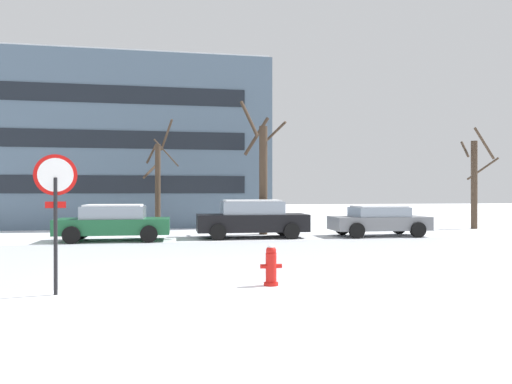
% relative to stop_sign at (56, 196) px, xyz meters
% --- Properties ---
extents(ground_plane, '(120.00, 120.00, 0.00)m').
position_rel_stop_sign_xyz_m(ground_plane, '(2.59, 1.46, -1.82)').
color(ground_plane, white).
extents(road_surface, '(80.00, 8.62, 0.00)m').
position_rel_stop_sign_xyz_m(road_surface, '(2.59, 4.77, -1.81)').
color(road_surface, '#B7BCC4').
rests_on(road_surface, ground).
extents(stop_sign, '(0.74, 0.20, 2.59)m').
position_rel_stop_sign_xyz_m(stop_sign, '(0.00, 0.00, 0.00)').
color(stop_sign, black).
rests_on(stop_sign, ground).
extents(fire_hydrant, '(0.44, 0.30, 0.83)m').
position_rel_stop_sign_xyz_m(fire_hydrant, '(4.09, 0.19, -1.40)').
color(fire_hydrant, red).
rests_on(fire_hydrant, ground).
extents(parked_car_green, '(4.28, 2.20, 1.40)m').
position_rel_stop_sign_xyz_m(parked_car_green, '(-0.01, 10.15, -1.10)').
color(parked_car_green, '#1E6038').
rests_on(parked_car_green, ground).
extents(parked_car_black, '(4.56, 2.11, 1.56)m').
position_rel_stop_sign_xyz_m(parked_car_black, '(5.46, 10.45, -1.03)').
color(parked_car_black, black).
rests_on(parked_car_black, ground).
extents(parked_car_gray, '(4.12, 2.09, 1.30)m').
position_rel_stop_sign_xyz_m(parked_car_gray, '(10.93, 10.20, -1.14)').
color(parked_car_gray, slate).
rests_on(parked_car_gray, ground).
extents(tree_far_left, '(2.01, 1.99, 5.98)m').
position_rel_stop_sign_xyz_m(tree_far_left, '(6.18, 11.90, 0.94)').
color(tree_far_left, '#423326').
rests_on(tree_far_left, ground).
extents(tree_far_mid, '(1.65, 1.67, 5.22)m').
position_rel_stop_sign_xyz_m(tree_far_mid, '(1.60, 13.39, 0.50)').
color(tree_far_mid, '#423326').
rests_on(tree_far_mid, ground).
extents(tree_far_right, '(1.81, 2.00, 5.10)m').
position_rel_stop_sign_xyz_m(tree_far_right, '(17.52, 13.21, 0.66)').
color(tree_far_right, '#423326').
rests_on(tree_far_right, ground).
extents(building_far_left, '(15.00, 9.93, 9.15)m').
position_rel_stop_sign_xyz_m(building_far_left, '(0.03, 20.95, 2.76)').
color(building_far_left, slate).
rests_on(building_far_left, ground).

